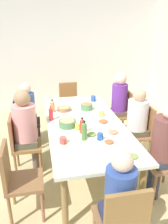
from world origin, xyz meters
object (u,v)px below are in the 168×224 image
at_px(chair_1, 122,221).
at_px(cup_0, 78,126).
at_px(plate_0, 109,143).
at_px(bottle_3, 53,106).
at_px(person_7, 119,100).
at_px(person_0, 165,143).
at_px(cup_1, 102,114).
at_px(bowl_1, 67,123).
at_px(bowl_2, 87,106).
at_px(plate_4, 113,133).
at_px(chair_3, 17,177).
at_px(bottle_1, 82,126).
at_px(dining_table, 84,126).
at_px(person_5, 28,110).
at_px(chair_2, 141,130).
at_px(plate_2, 133,157).
at_px(bottle_0, 84,131).
at_px(person_2, 137,119).
at_px(cup_3, 93,99).
at_px(person_4, 26,125).
at_px(bowl_0, 64,108).
at_px(chair_4, 21,142).
at_px(chair_6, 69,102).
at_px(chair_7, 123,112).
at_px(cup_2, 63,140).
at_px(bottle_2, 51,114).
at_px(person_1, 119,198).
at_px(plate_3, 103,122).
at_px(cup_4, 100,137).
at_px(chair_5, 23,119).

relative_size(chair_1, cup_0, 8.41).
relative_size(plate_0, bottle_3, 0.99).
distance_m(person_7, plate_0, 1.62).
relative_size(person_0, bottle_3, 5.92).
bearing_deg(cup_1, bowl_1, -64.97).
bearing_deg(bowl_2, person_7, 116.03).
height_order(plate_4, cup_0, cup_0).
distance_m(chair_1, chair_3, 1.20).
xyz_separation_m(chair_1, bowl_2, (-2.04, 0.14, 0.29)).
bearing_deg(bottle_1, dining_table, 164.58).
bearing_deg(plate_0, plate_4, 151.17).
xyz_separation_m(person_5, person_7, (0.00, 1.63, 0.06)).
relative_size(chair_2, bowl_2, 4.67).
bearing_deg(chair_2, plate_2, -30.12).
relative_size(plate_0, bottle_0, 0.82).
xyz_separation_m(plate_2, plate_4, (-0.58, -0.02, -0.00)).
xyz_separation_m(person_2, cup_3, (-0.86, -0.47, 0.07)).
xyz_separation_m(chair_3, person_4, (-0.80, 0.09, 0.25)).
distance_m(bowl_0, bowl_2, 0.37).
bearing_deg(cup_1, bottle_0, -31.59).
bearing_deg(chair_4, person_2, 90.00).
bearing_deg(person_2, plate_4, -49.82).
height_order(chair_6, chair_7, same).
bearing_deg(bowl_2, chair_7, 113.30).
relative_size(person_2, cup_2, 9.68).
bearing_deg(cup_1, bottle_2, -90.04).
bearing_deg(bottle_3, person_4, -40.52).
xyz_separation_m(chair_2, chair_3, (0.80, -1.82, 0.00)).
height_order(person_1, chair_3, person_1).
relative_size(person_0, person_7, 0.98).
bearing_deg(person_5, cup_3, 93.15).
xyz_separation_m(chair_2, plate_3, (0.10, -0.65, 0.24)).
distance_m(dining_table, person_5, 1.14).
relative_size(chair_4, person_4, 0.72).
height_order(chair_1, chair_7, same).
relative_size(chair_6, cup_0, 8.41).
distance_m(chair_1, plate_2, 0.68).
relative_size(chair_3, bottle_0, 3.63).
bearing_deg(cup_2, cup_4, 88.71).
distance_m(person_7, cup_1, 0.82).
xyz_separation_m(person_5, bowl_0, (0.30, 0.59, 0.09)).
bearing_deg(bottle_1, chair_6, 177.19).
bearing_deg(bowl_1, chair_5, -144.16).
xyz_separation_m(chair_1, chair_4, (-1.58, -0.91, 0.00)).
height_order(person_7, bottle_2, person_7).
distance_m(cup_3, bottle_3, 0.86).
relative_size(person_0, plate_3, 4.83).
height_order(dining_table, plate_2, plate_2).
distance_m(plate_2, bottle_0, 0.66).
distance_m(person_7, cup_0, 1.40).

